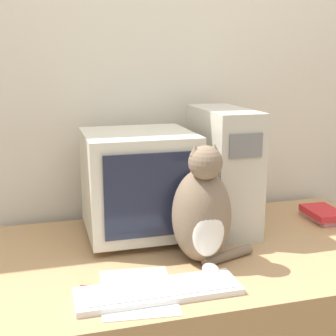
# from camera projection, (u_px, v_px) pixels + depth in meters

# --- Properties ---
(wall_back) EXTENTS (7.00, 0.05, 2.50)m
(wall_back) POSITION_uv_depth(u_px,v_px,m) (170.00, 101.00, 2.01)
(wall_back) COLOR beige
(wall_back) RESTS_ON ground_plane
(crt_monitor) EXTENTS (0.39, 0.38, 0.40)m
(crt_monitor) POSITION_uv_depth(u_px,v_px,m) (139.00, 183.00, 1.74)
(crt_monitor) COLOR beige
(crt_monitor) RESTS_ON desk
(computer_tower) EXTENTS (0.17, 0.40, 0.47)m
(computer_tower) POSITION_uv_depth(u_px,v_px,m) (223.00, 169.00, 1.82)
(computer_tower) COLOR beige
(computer_tower) RESTS_ON desk
(keyboard) EXTENTS (0.48, 0.14, 0.02)m
(keyboard) POSITION_uv_depth(u_px,v_px,m) (158.00, 291.00, 1.34)
(keyboard) COLOR silver
(keyboard) RESTS_ON desk
(cat) EXTENTS (0.29, 0.27, 0.40)m
(cat) POSITION_uv_depth(u_px,v_px,m) (203.00, 213.00, 1.52)
(cat) COLOR #7A6651
(cat) RESTS_ON desk
(book_stack) EXTENTS (0.14, 0.20, 0.05)m
(book_stack) POSITION_uv_depth(u_px,v_px,m) (323.00, 214.00, 1.95)
(book_stack) COLOR pink
(book_stack) RESTS_ON desk
(pen) EXTENTS (0.13, 0.05, 0.01)m
(pen) POSITION_uv_depth(u_px,v_px,m) (102.00, 287.00, 1.37)
(pen) COLOR maroon
(pen) RESTS_ON desk
(paper_sheet) EXTENTS (0.24, 0.32, 0.00)m
(paper_sheet) POSITION_uv_depth(u_px,v_px,m) (137.00, 292.00, 1.35)
(paper_sheet) COLOR white
(paper_sheet) RESTS_ON desk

